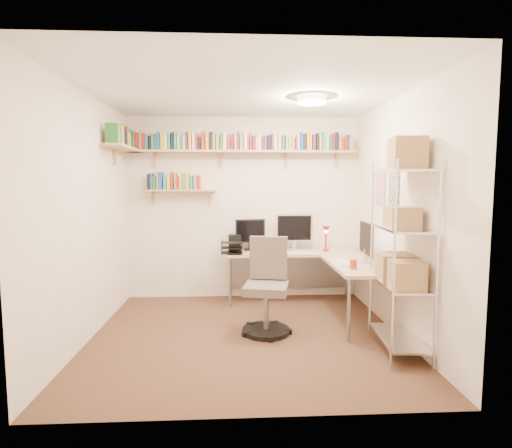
{
  "coord_description": "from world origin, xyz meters",
  "views": [
    {
      "loc": [
        -0.11,
        -4.06,
        1.57
      ],
      "look_at": [
        0.13,
        0.55,
        1.12
      ],
      "focal_mm": 28.0,
      "sensor_mm": 36.0,
      "label": 1
    }
  ],
  "objects": [
    {
      "name": "room_shell",
      "position": [
        0.0,
        0.0,
        1.55
      ],
      "size": [
        3.24,
        3.04,
        2.52
      ],
      "color": "beige",
      "rests_on": "ground"
    },
    {
      "name": "wire_rack",
      "position": [
        1.42,
        -0.49,
        1.11
      ],
      "size": [
        0.44,
        0.8,
        1.99
      ],
      "rotation": [
        0.0,
        0.0,
        -0.09
      ],
      "color": "silver",
      "rests_on": "ground"
    },
    {
      "name": "ground",
      "position": [
        0.0,
        0.0,
        0.0
      ],
      "size": [
        3.2,
        3.2,
        0.0
      ],
      "primitive_type": "plane",
      "color": "#46291E",
      "rests_on": "ground"
    },
    {
      "name": "wall_shelves",
      "position": [
        -0.4,
        1.3,
        2.03
      ],
      "size": [
        3.12,
        1.09,
        0.8
      ],
      "color": "tan",
      "rests_on": "ground"
    },
    {
      "name": "corner_desk",
      "position": [
        0.69,
        0.99,
        0.68
      ],
      "size": [
        1.82,
        1.78,
        1.18
      ],
      "color": "#D2AE88",
      "rests_on": "ground"
    },
    {
      "name": "office_chair",
      "position": [
        0.23,
        0.11,
        0.43
      ],
      "size": [
        0.54,
        0.55,
        1.01
      ],
      "rotation": [
        0.0,
        0.0,
        -0.2
      ],
      "color": "black",
      "rests_on": "ground"
    }
  ]
}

